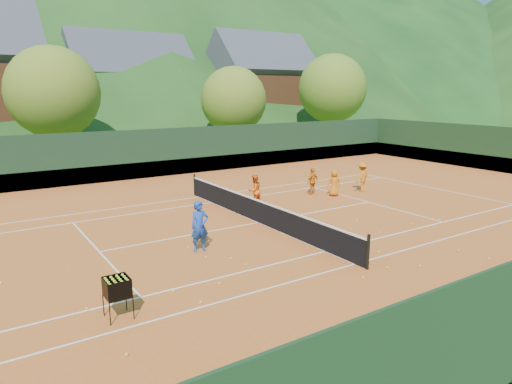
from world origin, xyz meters
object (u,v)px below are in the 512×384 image
tennis_net (258,211)px  student_d (362,177)px  ball_hopper (117,288)px  coach (200,226)px  student_a (255,190)px  student_c (334,183)px  chalet_mid (130,94)px  chalet_right (260,91)px  student_b (313,181)px

tennis_net → student_d: bearing=13.8°
ball_hopper → coach: bearing=40.3°
coach → student_d: bearing=20.3°
student_a → tennis_net: (-1.37, -2.41, -0.24)m
student_c → chalet_mid: 32.35m
chalet_mid → chalet_right: (14.00, -4.00, 0.27)m
student_c → chalet_mid: (0.09, 32.06, 4.29)m
tennis_net → chalet_mid: (6.00, 34.00, 4.47)m
coach → ball_hopper: size_ratio=1.72×
tennis_net → student_a: bearing=60.4°
student_b → chalet_right: (14.77, 27.16, 4.55)m
coach → chalet_right: (23.51, 31.76, 4.38)m
coach → student_b: bearing=30.1°
coach → student_a: size_ratio=1.16×
coach → student_d: size_ratio=1.08×
chalet_mid → ball_hopper: bearing=-108.8°
student_c → chalet_mid: bearing=-66.4°
tennis_net → ball_hopper: bearing=-145.8°
coach → tennis_net: coach is taller
coach → student_c: (9.42, 3.70, -0.18)m
coach → student_c: coach is taller
student_a → tennis_net: bearing=49.1°
student_a → student_b: (3.86, 0.43, -0.05)m
chalet_mid → coach: bearing=-104.9°
student_b → ball_hopper: (-12.43, -7.73, 0.06)m
student_b → chalet_right: size_ratio=0.12×
student_c → ball_hopper: bearing=51.3°
tennis_net → chalet_mid: bearing=80.0°
ball_hopper → chalet_mid: bearing=71.2°
student_b → tennis_net: student_b is taller
tennis_net → chalet_mid: 34.81m
ball_hopper → chalet_right: 44.46m
tennis_net → ball_hopper: 8.70m
student_c → chalet_right: bearing=-92.9°
chalet_mid → chalet_right: size_ratio=1.06×
student_a → student_c: (4.54, -0.47, -0.06)m
chalet_right → student_c: bearing=-116.7°
tennis_net → student_b: bearing=28.5°
student_d → chalet_mid: chalet_mid is taller
student_a → tennis_net: student_a is taller
student_a → student_d: size_ratio=0.93×
student_c → student_a: bearing=17.8°
student_d → ball_hopper: size_ratio=1.60×
student_b → tennis_net: size_ratio=0.11×
coach → student_b: 9.88m
student_a → chalet_right: (18.63, 27.59, 4.50)m
coach → chalet_mid: (9.51, 35.76, 4.11)m
chalet_right → student_b: bearing=-118.5°
student_d → ball_hopper: 16.57m
coach → student_c: bearing=23.8°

